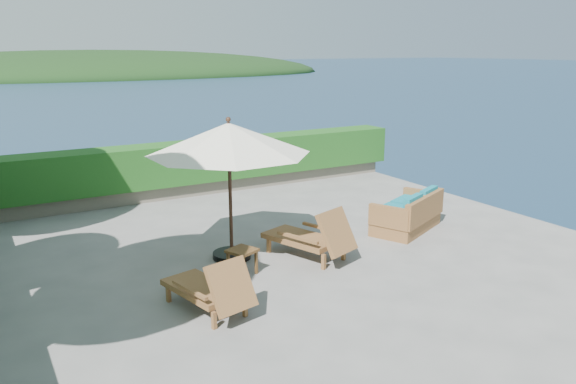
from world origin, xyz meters
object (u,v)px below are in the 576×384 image
lounge_left (211,288)px  side_table (242,254)px  wicker_loveseat (409,215)px  patio_umbrella (229,140)px  lounge_right (312,237)px

lounge_left → side_table: 1.42m
wicker_loveseat → side_table: bearing=161.7°
patio_umbrella → lounge_right: (1.25, -0.74, -1.74)m
lounge_right → wicker_loveseat: lounge_right is taller
lounge_left → side_table: bearing=33.2°
patio_umbrella → side_table: patio_umbrella is taller
lounge_left → lounge_right: lounge_right is taller
patio_umbrella → lounge_left: 2.80m
wicker_loveseat → lounge_right: bearing=163.8°
lounge_right → side_table: (-1.42, -0.05, -0.04)m
patio_umbrella → lounge_right: size_ratio=1.99×
side_table → wicker_loveseat: wicker_loveseat is taller
lounge_left → side_table: lounge_left is taller
patio_umbrella → lounge_left: size_ratio=2.22×
lounge_right → side_table: size_ratio=3.33×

